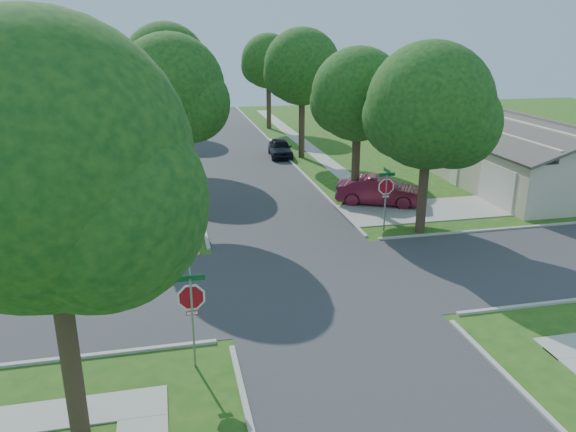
% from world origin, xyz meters
% --- Properties ---
extents(ground, '(100.00, 100.00, 0.00)m').
position_xyz_m(ground, '(0.00, 0.00, 0.00)').
color(ground, '#255316').
rests_on(ground, ground).
extents(road_ns, '(7.00, 100.00, 0.02)m').
position_xyz_m(road_ns, '(0.00, 0.00, 0.00)').
color(road_ns, '#333335').
rests_on(road_ns, ground).
extents(sidewalk_ne, '(1.20, 40.00, 0.04)m').
position_xyz_m(sidewalk_ne, '(6.10, 26.00, 0.02)').
color(sidewalk_ne, '#9E9B91').
rests_on(sidewalk_ne, ground).
extents(sidewalk_nw, '(1.20, 40.00, 0.04)m').
position_xyz_m(sidewalk_nw, '(-6.10, 26.00, 0.02)').
color(sidewalk_nw, '#9E9B91').
rests_on(sidewalk_nw, ground).
extents(driveway, '(8.80, 3.60, 0.05)m').
position_xyz_m(driveway, '(7.90, 7.10, 0.03)').
color(driveway, '#9E9B91').
rests_on(driveway, ground).
extents(stop_sign_sw, '(1.05, 0.80, 2.98)m').
position_xyz_m(stop_sign_sw, '(-4.70, -4.70, 2.03)').
color(stop_sign_sw, gray).
rests_on(stop_sign_sw, ground).
extents(stop_sign_ne, '(1.05, 0.80, 2.98)m').
position_xyz_m(stop_sign_ne, '(4.70, 4.70, 2.03)').
color(stop_sign_ne, gray).
rests_on(stop_sign_ne, ground).
extents(tree_e_near, '(4.97, 4.80, 8.28)m').
position_xyz_m(tree_e_near, '(4.75, 9.01, 5.64)').
color(tree_e_near, '#38281C').
rests_on(tree_e_near, ground).
extents(tree_e_mid, '(5.59, 5.40, 9.21)m').
position_xyz_m(tree_e_mid, '(4.76, 21.01, 6.25)').
color(tree_e_mid, '#38281C').
rests_on(tree_e_mid, ground).
extents(tree_e_far, '(5.17, 5.00, 8.72)m').
position_xyz_m(tree_e_far, '(4.75, 34.01, 5.98)').
color(tree_e_far, '#38281C').
rests_on(tree_e_far, ground).
extents(tree_w_near, '(5.38, 5.20, 8.97)m').
position_xyz_m(tree_w_near, '(-4.64, 9.01, 6.12)').
color(tree_w_near, '#38281C').
rests_on(tree_w_near, ground).
extents(tree_w_mid, '(5.80, 5.60, 9.56)m').
position_xyz_m(tree_w_mid, '(-4.64, 21.01, 6.49)').
color(tree_w_mid, '#38281C').
rests_on(tree_w_mid, ground).
extents(tree_w_far, '(4.76, 4.60, 8.04)m').
position_xyz_m(tree_w_far, '(-4.65, 34.01, 5.51)').
color(tree_w_far, '#38281C').
rests_on(tree_w_far, ground).
extents(tree_sw_corner, '(6.21, 6.00, 9.55)m').
position_xyz_m(tree_sw_corner, '(-7.44, -6.99, 6.26)').
color(tree_sw_corner, '#38281C').
rests_on(tree_sw_corner, ground).
extents(tree_ne_corner, '(5.80, 5.60, 8.66)m').
position_xyz_m(tree_ne_corner, '(6.36, 4.21, 5.59)').
color(tree_ne_corner, '#38281C').
rests_on(tree_ne_corner, ground).
extents(house_ne_near, '(8.42, 13.60, 4.23)m').
position_xyz_m(house_ne_near, '(15.99, 11.00, 1.52)').
color(house_ne_near, '#B9AD92').
rests_on(house_ne_near, ground).
extents(house_ne_far, '(8.42, 13.60, 4.23)m').
position_xyz_m(house_ne_far, '(15.99, 29.00, 1.52)').
color(house_ne_far, '#B9AD92').
rests_on(house_ne_far, ground).
extents(house_nw_far, '(8.42, 13.60, 4.23)m').
position_xyz_m(house_nw_far, '(-15.99, 32.00, 1.52)').
color(house_nw_far, '#B9AD92').
rests_on(house_nw_far, ground).
extents(car_driveway, '(4.83, 3.36, 1.51)m').
position_xyz_m(car_driveway, '(6.00, 8.70, 0.76)').
color(car_driveway, '#5B1224').
rests_on(car_driveway, ground).
extents(car_curb_east, '(1.91, 4.05, 1.34)m').
position_xyz_m(car_curb_east, '(3.20, 21.51, 0.67)').
color(car_curb_east, black).
rests_on(car_curb_east, ground).
extents(car_curb_west, '(2.24, 4.51, 1.26)m').
position_xyz_m(car_curb_west, '(-3.20, 35.87, 0.63)').
color(car_curb_west, black).
rests_on(car_curb_west, ground).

